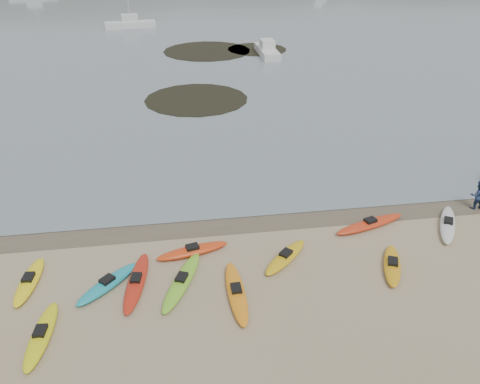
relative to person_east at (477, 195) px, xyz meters
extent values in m
plane|color=tan|center=(-12.17, 0.80, -0.78)|extent=(600.00, 600.00, 0.00)
plane|color=brown|center=(-12.17, 0.50, -0.78)|extent=(60.00, 60.00, 0.00)
ellipsoid|color=gold|center=(-10.69, -2.86, -0.61)|extent=(2.64, 2.68, 0.34)
ellipsoid|color=teal|center=(-18.22, -3.54, -0.61)|extent=(2.67, 2.81, 0.34)
ellipsoid|color=orange|center=(-6.31, -4.09, -0.61)|extent=(1.75, 2.96, 0.34)
ellipsoid|color=yellow|center=(-20.27, -6.01, -0.61)|extent=(0.97, 3.38, 0.34)
ellipsoid|color=orange|center=(-13.13, -4.80, -0.61)|extent=(0.77, 3.81, 0.34)
ellipsoid|color=red|center=(-14.70, -1.82, -0.61)|extent=(3.37, 1.47, 0.34)
ellipsoid|color=red|center=(-6.04, -0.90, -0.61)|extent=(3.98, 1.87, 0.34)
ellipsoid|color=yellow|center=(-21.40, -2.93, -0.61)|extent=(0.99, 3.12, 0.34)
ellipsoid|color=#7BC928|center=(-15.24, -3.82, -0.61)|extent=(2.15, 3.85, 0.34)
ellipsoid|color=silver|center=(-2.31, -1.48, -0.61)|extent=(2.40, 3.43, 0.34)
ellipsoid|color=red|center=(-17.07, -3.60, -0.61)|extent=(1.27, 3.85, 0.34)
imported|color=navy|center=(0.00, 0.00, 0.00)|extent=(0.76, 0.59, 1.56)
cylinder|color=black|center=(-13.18, 19.50, -0.75)|extent=(8.70, 8.70, 0.04)
cylinder|color=black|center=(-10.85, 36.80, -0.75)|extent=(10.16, 10.16, 0.04)
cylinder|color=black|center=(-4.92, 36.76, -0.75)|extent=(6.98, 6.98, 0.04)
cube|color=silver|center=(-20.49, 52.60, -0.29)|extent=(7.26, 2.88, 0.99)
cube|color=silver|center=(-4.30, 33.79, -0.33)|extent=(1.84, 6.50, 0.91)
ellipsoid|color=#384235|center=(-57.17, 195.80, -18.78)|extent=(220.00, 120.00, 80.00)
ellipsoid|color=#384235|center=(22.83, 190.80, -16.08)|extent=(200.00, 110.00, 68.00)
camera|label=1|loc=(-15.01, -18.74, 12.00)|focal=35.00mm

